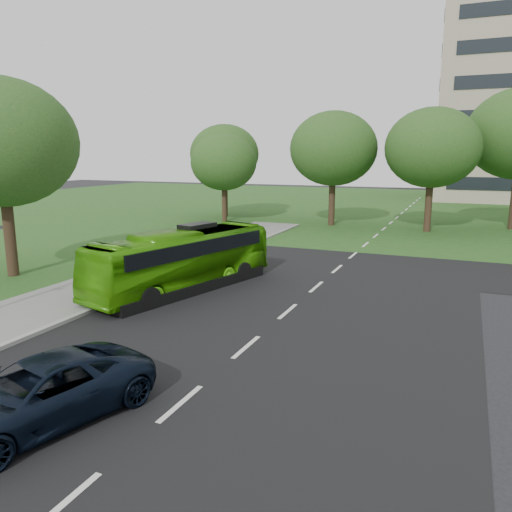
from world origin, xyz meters
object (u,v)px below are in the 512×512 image
(suv, at_px, (39,393))
(tree_park_c, at_px, (432,148))
(tree_park_b, at_px, (333,149))
(tree_park_f, at_px, (225,154))
(bus, at_px, (183,260))
(tree_park_a, at_px, (224,162))
(tree_side_near, at_px, (0,143))

(suv, bearing_deg, tree_park_c, 96.67)
(tree_park_b, xyz_separation_m, tree_park_c, (7.96, -0.62, 0.02))
(tree_park_b, bearing_deg, tree_park_f, 170.03)
(tree_park_b, bearing_deg, bus, -92.26)
(tree_park_f, bearing_deg, bus, -67.67)
(tree_park_c, bearing_deg, tree_park_a, -177.19)
(tree_park_a, bearing_deg, tree_park_f, 115.24)
(tree_park_b, bearing_deg, suv, -86.54)
(tree_park_b, distance_m, bus, 23.74)
(tree_park_f, bearing_deg, tree_side_near, -87.87)
(tree_park_f, xyz_separation_m, bus, (10.32, -25.13, -4.69))
(tree_park_b, distance_m, tree_park_f, 11.42)
(tree_park_a, bearing_deg, suv, -70.48)
(tree_park_c, xyz_separation_m, bus, (-8.87, -22.54, -5.16))
(tree_park_f, height_order, tree_side_near, tree_side_near)
(tree_park_b, relative_size, tree_park_c, 1.00)
(tree_park_c, bearing_deg, tree_side_near, -127.62)
(tree_park_a, height_order, tree_side_near, tree_side_near)
(tree_side_near, distance_m, bus, 10.77)
(tree_park_a, relative_size, bus, 0.80)
(tree_park_a, height_order, suv, tree_park_a)
(tree_park_f, bearing_deg, tree_park_c, -7.71)
(tree_park_b, height_order, tree_side_near, tree_side_near)
(tree_side_near, xyz_separation_m, bus, (9.35, 1.11, -5.23))
(tree_park_a, xyz_separation_m, bus, (8.69, -21.67, -3.99))
(tree_park_a, height_order, tree_park_f, tree_park_f)
(tree_park_c, distance_m, suv, 34.83)
(tree_park_a, bearing_deg, tree_park_c, 2.81)
(tree_park_b, height_order, bus, tree_park_b)
(tree_park_c, relative_size, suv, 1.83)
(tree_park_a, distance_m, suv, 35.29)
(tree_side_near, bearing_deg, tree_park_a, 88.36)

